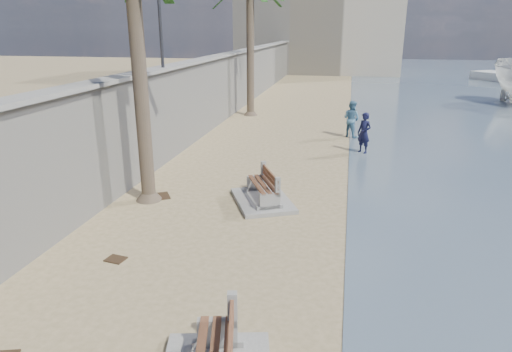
{
  "coord_description": "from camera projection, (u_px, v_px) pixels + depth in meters",
  "views": [
    {
      "loc": [
        1.85,
        -4.56,
        5.08
      ],
      "look_at": [
        -0.5,
        7.0,
        1.2
      ],
      "focal_mm": 32.0,
      "sensor_mm": 36.0,
      "label": 1
    }
  ],
  "objects": [
    {
      "name": "seawall",
      "position": [
        220.0,
        90.0,
        25.23
      ],
      "size": [
        0.45,
        70.0,
        3.5
      ],
      "primitive_type": "cube",
      "color": "gray",
      "rests_on": "ground_plane"
    },
    {
      "name": "wall_cap",
      "position": [
        219.0,
        56.0,
        24.67
      ],
      "size": [
        0.8,
        70.0,
        0.12
      ],
      "primitive_type": "cube",
      "color": "gray",
      "rests_on": "seawall"
    },
    {
      "name": "end_building",
      "position": [
        321.0,
        9.0,
        52.78
      ],
      "size": [
        18.0,
        12.0,
        14.0
      ],
      "primitive_type": "cube",
      "color": "#B7AA93",
      "rests_on": "ground_plane"
    },
    {
      "name": "bench_far",
      "position": [
        263.0,
        190.0,
        13.68
      ],
      "size": [
        2.36,
        2.71,
        0.95
      ],
      "color": "gray",
      "rests_on": "ground_plane"
    },
    {
      "name": "person_a",
      "position": [
        364.0,
        130.0,
        18.94
      ],
      "size": [
        0.85,
        0.82,
        1.96
      ],
      "primitive_type": "imported",
      "rotation": [
        0.0,
        0.0,
        -0.68
      ],
      "color": "#121433",
      "rests_on": "ground_plane"
    },
    {
      "name": "person_b",
      "position": [
        352.0,
        117.0,
        21.72
      ],
      "size": [
        1.18,
        1.12,
        1.93
      ],
      "primitive_type": "imported",
      "rotation": [
        0.0,
        0.0,
        2.55
      ],
      "color": "teal",
      "rests_on": "ground_plane"
    },
    {
      "name": "debris_c",
      "position": [
        161.0,
        196.0,
        14.29
      ],
      "size": [
        0.77,
        0.81,
        0.03
      ],
      "primitive_type": "cube",
      "rotation": [
        0.0,
        0.0,
        2.11
      ],
      "color": "#382616",
      "rests_on": "ground_plane"
    },
    {
      "name": "debris_d",
      "position": [
        116.0,
        259.0,
        10.42
      ],
      "size": [
        0.48,
        0.41,
        0.03
      ],
      "primitive_type": "cube",
      "rotation": [
        0.0,
        0.0,
        6.11
      ],
      "color": "#382616",
      "rests_on": "ground_plane"
    }
  ]
}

